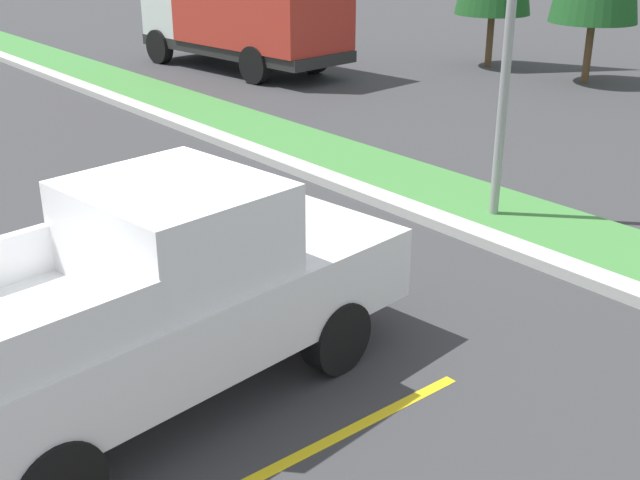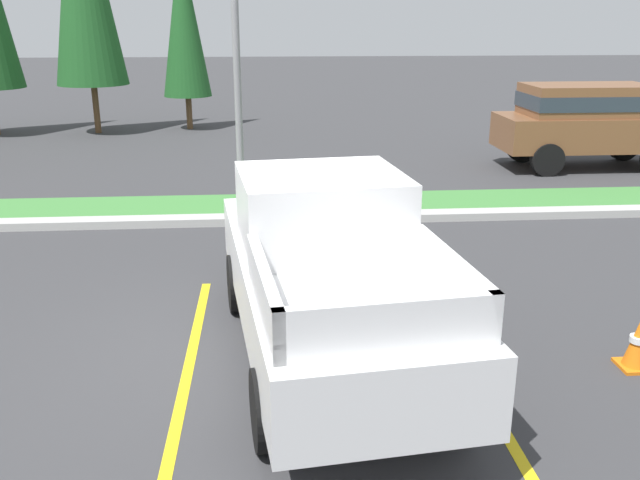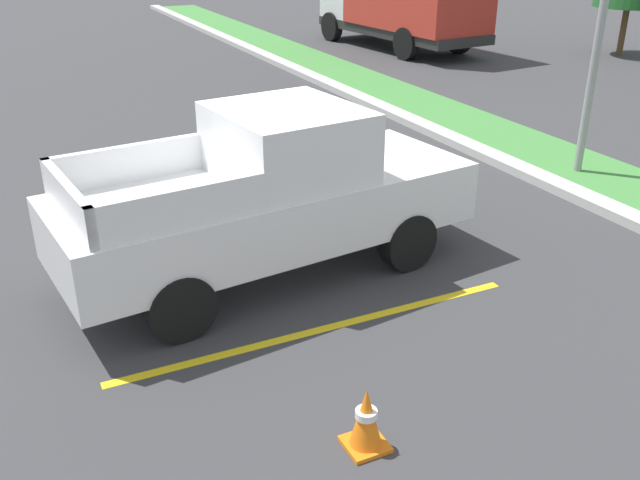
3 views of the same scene
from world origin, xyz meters
name	(u,v)px [view 3 (image 3 of 3)]	position (x,y,z in m)	size (l,w,h in m)	color
ground_plane	(278,242)	(0.00, 0.00, 0.00)	(120.00, 120.00, 0.00)	#38383A
parking_line_near	(231,227)	(-0.76, -0.44, 0.00)	(0.12, 4.80, 0.01)	yellow
parking_line_far	(323,329)	(2.34, -0.44, 0.00)	(0.12, 4.80, 0.01)	yellow
curb_strip	(552,183)	(0.00, 5.00, 0.07)	(56.00, 0.40, 0.15)	#B2B2AD
grass_median	(601,176)	(0.00, 6.10, 0.03)	(56.00, 1.80, 0.06)	#42843D
pickup_truck_main	(271,195)	(0.78, -0.39, 1.04)	(2.50, 5.41, 2.10)	black
traffic_cone	(366,419)	(4.19, -0.93, 0.29)	(0.36, 0.36, 0.60)	orange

